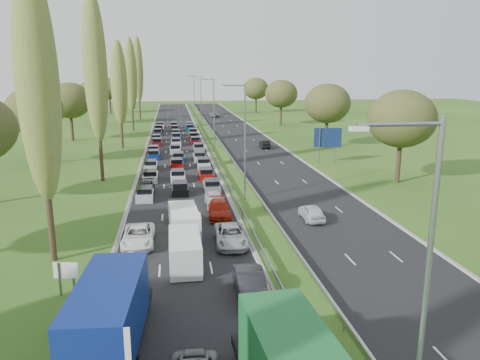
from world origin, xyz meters
TOP-DOWN VIEW (x-y plane):
  - ground at (4.50, 80.00)m, footprint 260.00×260.00m
  - near_carriageway at (-2.25, 82.50)m, footprint 10.50×215.00m
  - far_carriageway at (11.25, 82.50)m, footprint 10.50×215.00m
  - central_reservation at (4.50, 82.50)m, footprint 2.36×215.00m
  - lamp_columns at (4.50, 78.00)m, footprint 0.18×140.18m
  - poplar_row at (-11.50, 68.17)m, footprint 2.80×127.80m
  - woodland_left at (-22.00, 62.63)m, footprint 8.00×166.00m
  - woodland_right at (24.00, 66.67)m, footprint 8.00×153.00m
  - traffic_queue_fill at (-2.26, 77.37)m, footprint 9.13×67.65m
  - near_car_2 at (-5.71, 31.18)m, footprint 2.40×5.19m
  - near_car_3 at (-5.91, 46.49)m, footprint 1.92×4.68m
  - near_car_7 at (-2.29, 28.04)m, footprint 2.20×5.05m
  - near_car_8 at (-2.46, 35.05)m, footprint 1.84×4.35m
  - near_car_9 at (1.47, 21.42)m, footprint 1.72×4.81m
  - near_car_10 at (1.40, 30.24)m, footprint 2.58×5.29m
  - near_car_11 at (1.24, 37.37)m, footprint 2.26×5.07m
  - near_car_12 at (1.11, 40.88)m, footprint 1.89×4.43m
  - far_car_0 at (9.43, 35.32)m, footprint 1.71×4.20m
  - far_car_1 at (13.11, 75.75)m, footprint 1.59×4.19m
  - far_car_2 at (9.54, 133.35)m, footprint 2.68×5.27m
  - blue_lorry at (-5.93, 16.66)m, footprint 2.68×9.64m
  - white_van_front at (-2.25, 26.80)m, footprint 2.12×5.41m
  - white_van_rear at (-2.11, 33.05)m, footprint 2.18×5.57m
  - info_sign at (-9.40, 23.27)m, footprint 1.49×0.36m
  - direction_sign at (19.40, 60.75)m, footprint 3.98×0.64m

SIDE VIEW (x-z plane):
  - ground at x=4.50m, z-range 0.00..0.00m
  - near_carriageway at x=-2.25m, z-range -0.02..0.02m
  - far_carriageway at x=11.25m, z-range -0.02..0.02m
  - traffic_queue_fill at x=-2.26m, z-range 0.04..0.84m
  - central_reservation at x=4.50m, z-range 0.39..0.71m
  - near_car_3 at x=-5.91m, z-range 0.02..1.38m
  - far_car_1 at x=13.11m, z-range 0.02..1.39m
  - far_car_2 at x=9.54m, z-range 0.02..1.45m
  - far_car_0 at x=9.43m, z-range 0.02..1.45m
  - near_car_2 at x=-5.71m, z-range 0.02..1.46m
  - near_car_11 at x=1.24m, z-range 0.02..1.47m
  - near_car_7 at x=-2.29m, z-range 0.02..1.47m
  - near_car_10 at x=1.40m, z-range 0.02..1.47m
  - near_car_8 at x=-2.46m, z-range 0.02..1.49m
  - near_car_12 at x=1.11m, z-range 0.02..1.51m
  - near_car_9 at x=1.47m, z-range 0.02..1.60m
  - white_van_front at x=-2.25m, z-range 0.03..2.20m
  - white_van_rear at x=-2.11m, z-range 0.03..2.27m
  - info_sign at x=-9.40m, z-range 0.32..2.42m
  - blue_lorry at x=-5.93m, z-range 0.06..4.14m
  - direction_sign at x=19.40m, z-range 0.97..6.17m
  - lamp_columns at x=4.50m, z-range 0.00..12.00m
  - woodland_right at x=24.00m, z-range 2.13..13.23m
  - woodland_left at x=-22.00m, z-range 2.13..13.23m
  - poplar_row at x=-11.50m, z-range 1.17..23.61m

